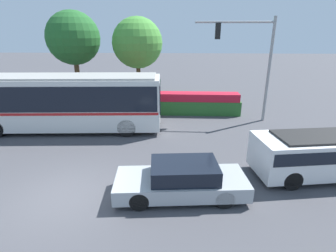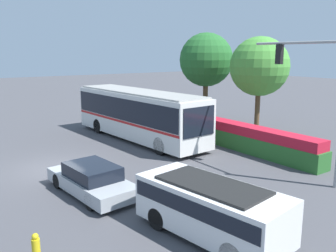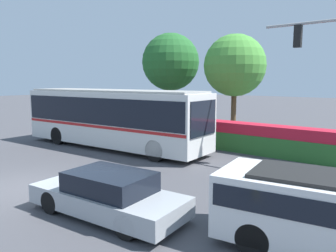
{
  "view_description": "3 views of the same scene",
  "coord_description": "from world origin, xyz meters",
  "px_view_note": "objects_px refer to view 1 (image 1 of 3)",
  "views": [
    {
      "loc": [
        4.01,
        -7.53,
        5.34
      ],
      "look_at": [
        3.46,
        3.18,
        1.53
      ],
      "focal_mm": 27.92,
      "sensor_mm": 36.0,
      "label": 1
    },
    {
      "loc": [
        16.75,
        -4.93,
        5.53
      ],
      "look_at": [
        1.29,
        6.04,
        1.61
      ],
      "focal_mm": 37.95,
      "sensor_mm": 36.0,
      "label": 2
    },
    {
      "loc": [
        10.75,
        -5.3,
        3.66
      ],
      "look_at": [
        2.92,
        4.33,
        1.93
      ],
      "focal_mm": 35.16,
      "sensor_mm": 36.0,
      "label": 3
    }
  ],
  "objects_px": {
    "suv_left_lane": "(318,152)",
    "street_tree_centre": "(137,43)",
    "street_tree_left": "(73,38)",
    "city_bus": "(61,100)",
    "traffic_light_pole": "(253,55)",
    "sedan_foreground": "(182,180)"
  },
  "relations": [
    {
      "from": "traffic_light_pole",
      "to": "street_tree_left",
      "type": "relative_size",
      "value": 0.89
    },
    {
      "from": "city_bus",
      "to": "street_tree_centre",
      "type": "bearing_deg",
      "value": 63.4
    },
    {
      "from": "suv_left_lane",
      "to": "street_tree_centre",
      "type": "distance_m",
      "value": 15.64
    },
    {
      "from": "city_bus",
      "to": "street_tree_centre",
      "type": "relative_size",
      "value": 1.72
    },
    {
      "from": "suv_left_lane",
      "to": "sedan_foreground",
      "type": "bearing_deg",
      "value": 8.23
    },
    {
      "from": "sedan_foreground",
      "to": "street_tree_left",
      "type": "bearing_deg",
      "value": -62.79
    },
    {
      "from": "suv_left_lane",
      "to": "street_tree_centre",
      "type": "xyz_separation_m",
      "value": [
        -8.9,
        12.34,
        3.61
      ]
    },
    {
      "from": "suv_left_lane",
      "to": "street_tree_left",
      "type": "xyz_separation_m",
      "value": [
        -13.94,
        11.97,
        3.98
      ]
    },
    {
      "from": "sedan_foreground",
      "to": "traffic_light_pole",
      "type": "height_order",
      "value": "traffic_light_pole"
    },
    {
      "from": "city_bus",
      "to": "traffic_light_pole",
      "type": "bearing_deg",
      "value": 8.15
    },
    {
      "from": "street_tree_left",
      "to": "traffic_light_pole",
      "type": "bearing_deg",
      "value": -21.06
    },
    {
      "from": "suv_left_lane",
      "to": "traffic_light_pole",
      "type": "xyz_separation_m",
      "value": [
        -1.04,
        7.0,
        3.14
      ]
    },
    {
      "from": "street_tree_left",
      "to": "street_tree_centre",
      "type": "bearing_deg",
      "value": 4.25
    },
    {
      "from": "street_tree_left",
      "to": "city_bus",
      "type": "bearing_deg",
      "value": -76.05
    },
    {
      "from": "street_tree_centre",
      "to": "street_tree_left",
      "type": "bearing_deg",
      "value": -175.75
    },
    {
      "from": "city_bus",
      "to": "suv_left_lane",
      "type": "bearing_deg",
      "value": -24.8
    },
    {
      "from": "sedan_foreground",
      "to": "traffic_light_pole",
      "type": "distance_m",
      "value": 10.22
    },
    {
      "from": "street_tree_centre",
      "to": "city_bus",
      "type": "bearing_deg",
      "value": -112.73
    },
    {
      "from": "city_bus",
      "to": "traffic_light_pole",
      "type": "xyz_separation_m",
      "value": [
        11.08,
        2.36,
        2.34
      ]
    },
    {
      "from": "suv_left_lane",
      "to": "street_tree_left",
      "type": "distance_m",
      "value": 18.8
    },
    {
      "from": "sedan_foreground",
      "to": "street_tree_left",
      "type": "height_order",
      "value": "street_tree_left"
    },
    {
      "from": "traffic_light_pole",
      "to": "street_tree_left",
      "type": "xyz_separation_m",
      "value": [
        -12.9,
        4.97,
        0.83
      ]
    }
  ]
}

